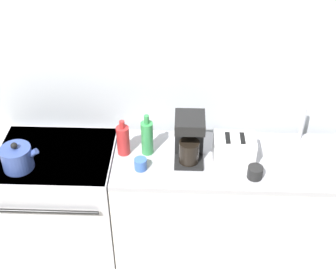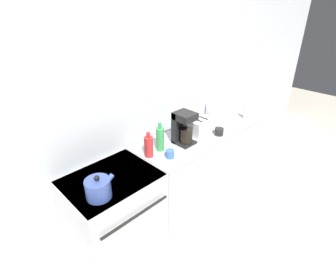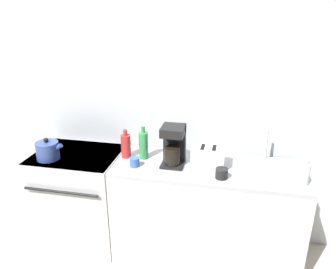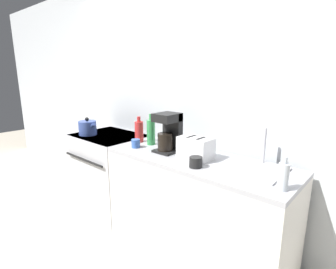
{
  "view_description": "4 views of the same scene",
  "coord_description": "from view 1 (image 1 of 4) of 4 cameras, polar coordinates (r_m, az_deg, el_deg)",
  "views": [
    {
      "loc": [
        0.21,
        -2.04,
        2.84
      ],
      "look_at": [
        0.13,
        0.31,
        1.07
      ],
      "focal_mm": 50.0,
      "sensor_mm": 36.0,
      "label": 1
    },
    {
      "loc": [
        -1.52,
        -1.29,
        2.23
      ],
      "look_at": [
        0.09,
        0.34,
        1.03
      ],
      "focal_mm": 28.0,
      "sensor_mm": 36.0,
      "label": 2
    },
    {
      "loc": [
        0.72,
        -2.12,
        2.12
      ],
      "look_at": [
        0.2,
        0.37,
        1.11
      ],
      "focal_mm": 35.0,
      "sensor_mm": 36.0,
      "label": 3
    },
    {
      "loc": [
        1.71,
        -1.36,
        1.57
      ],
      "look_at": [
        0.19,
        0.37,
        1.02
      ],
      "focal_mm": 28.0,
      "sensor_mm": 36.0,
      "label": 4
    }
  ],
  "objects": [
    {
      "name": "wall_back",
      "position": [
        3.12,
        -2.13,
        7.4
      ],
      "size": [
        8.0,
        0.05,
        2.6
      ],
      "color": "silver",
      "rests_on": "ground_plane"
    },
    {
      "name": "toaster",
      "position": [
        3.0,
        8.05,
        -1.72
      ],
      "size": [
        0.26,
        0.18,
        0.17
      ],
      "color": "white",
      "rests_on": "counter_block"
    },
    {
      "name": "stove",
      "position": [
        3.44,
        -12.66,
        -7.93
      ],
      "size": [
        0.77,
        0.65,
        0.89
      ],
      "color": "#B7B7BC",
      "rests_on": "ground_plane"
    },
    {
      "name": "bottle_green",
      "position": [
        3.01,
        -2.56,
        -0.35
      ],
      "size": [
        0.08,
        0.08,
        0.29
      ],
      "color": "#338C47",
      "rests_on": "counter_block"
    },
    {
      "name": "bottle_red",
      "position": [
        3.03,
        -5.5,
        -0.65
      ],
      "size": [
        0.08,
        0.08,
        0.25
      ],
      "color": "#B72828",
      "rests_on": "counter_block"
    },
    {
      "name": "sink_tray",
      "position": [
        3.18,
        16.14,
        -2.07
      ],
      "size": [
        0.4,
        0.39,
        0.28
      ],
      "color": "#B7B7BC",
      "rests_on": "counter_block"
    },
    {
      "name": "kettle",
      "position": [
        3.06,
        -17.89,
        -2.72
      ],
      "size": [
        0.24,
        0.19,
        0.19
      ],
      "color": "#33478C",
      "rests_on": "stove"
    },
    {
      "name": "counter_block",
      "position": [
        3.36,
        7.45,
        -8.84
      ],
      "size": [
        1.57,
        0.59,
        0.89
      ],
      "color": "silver",
      "rests_on": "ground_plane"
    },
    {
      "name": "cup_black",
      "position": [
        2.92,
        10.57,
        -4.55
      ],
      "size": [
        0.1,
        0.1,
        0.08
      ],
      "color": "black",
      "rests_on": "counter_block"
    },
    {
      "name": "coffee_maker",
      "position": [
        2.93,
        2.62,
        -0.3
      ],
      "size": [
        0.18,
        0.2,
        0.34
      ],
      "color": "black",
      "rests_on": "counter_block"
    },
    {
      "name": "cup_blue",
      "position": [
        2.94,
        -3.36,
        -3.62
      ],
      "size": [
        0.08,
        0.08,
        0.08
      ],
      "color": "#3860B2",
      "rests_on": "counter_block"
    }
  ]
}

